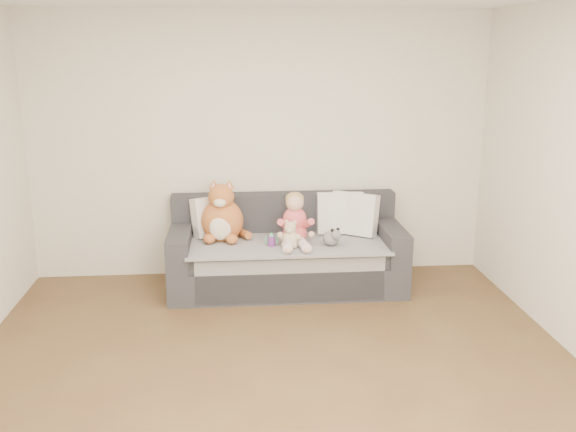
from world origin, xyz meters
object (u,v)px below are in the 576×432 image
object	(u,v)px
plush_cat	(222,217)
teddy_bear	(290,236)
sofa	(286,255)
toddler	(295,222)
sippy_cup	(272,239)

from	to	relation	value
plush_cat	teddy_bear	distance (m)	0.69
sofa	plush_cat	world-z (taller)	plush_cat
sofa	teddy_bear	world-z (taller)	sofa
toddler	sippy_cup	distance (m)	0.27
teddy_bear	sippy_cup	distance (m)	0.18
plush_cat	sofa	bearing A→B (deg)	3.76
toddler	sippy_cup	size ratio (longest dim) A/B	3.90
sippy_cup	sofa	bearing A→B (deg)	53.46
toddler	teddy_bear	size ratio (longest dim) A/B	1.91
teddy_bear	sofa	bearing A→B (deg)	109.95
sofa	plush_cat	bearing A→B (deg)	176.88
toddler	plush_cat	size ratio (longest dim) A/B	0.81
sofa	sippy_cup	bearing A→B (deg)	-126.54
plush_cat	sippy_cup	xyz separation A→B (m)	(0.45, -0.24, -0.16)
plush_cat	teddy_bear	bearing A→B (deg)	-17.40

